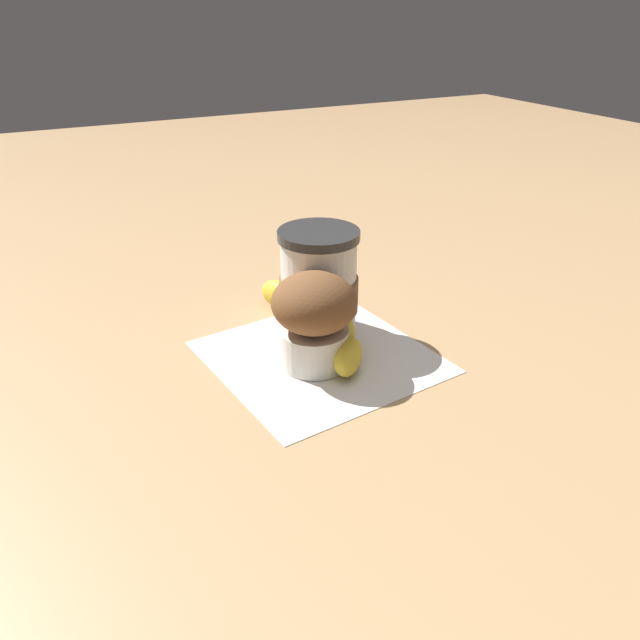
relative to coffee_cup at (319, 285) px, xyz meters
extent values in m
plane|color=tan|center=(0.05, -0.03, -0.06)|extent=(3.00, 3.00, 0.00)
cube|color=white|center=(0.05, -0.03, -0.06)|extent=(0.24, 0.24, 0.00)
cylinder|color=white|center=(0.00, 0.00, 0.00)|extent=(0.08, 0.08, 0.11)
cylinder|color=#2D2D2D|center=(0.00, 0.00, 0.06)|extent=(0.09, 0.09, 0.01)
cylinder|color=brown|center=(0.00, 0.00, -0.01)|extent=(0.09, 0.09, 0.04)
cylinder|color=white|center=(0.06, -0.04, -0.04)|extent=(0.07, 0.07, 0.04)
ellipsoid|color=brown|center=(0.06, -0.04, 0.01)|extent=(0.09, 0.09, 0.06)
ellipsoid|color=yellow|center=(0.09, -0.01, -0.04)|extent=(0.06, 0.06, 0.04)
ellipsoid|color=yellow|center=(0.04, 0.01, -0.04)|extent=(0.08, 0.06, 0.04)
ellipsoid|color=yellow|center=(-0.02, 0.00, -0.04)|extent=(0.07, 0.04, 0.04)
ellipsoid|color=yellow|center=(-0.07, -0.02, -0.04)|extent=(0.06, 0.05, 0.04)
camera|label=1|loc=(0.57, -0.29, 0.29)|focal=35.00mm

